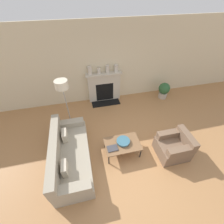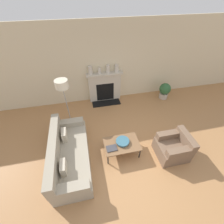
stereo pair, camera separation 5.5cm
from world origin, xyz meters
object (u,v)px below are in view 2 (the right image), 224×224
mantel_vase_center_left (99,71)px  couch (69,155)px  fireplace (105,87)px  floor_lamp (63,90)px  coffee_table (122,144)px  mantel_vase_center_right (108,69)px  bowl (123,141)px  armchair_near (174,147)px  potted_plant (165,90)px  book (112,148)px  mantel_vase_left (90,70)px  mantel_vase_right (117,68)px

mantel_vase_center_left → couch: bearing=-115.9°
fireplace → floor_lamp: floor_lamp is taller
coffee_table → mantel_vase_center_right: (0.15, 2.62, 0.97)m
mantel_vase_center_right → fireplace: bearing=-174.5°
bowl → armchair_near: bearing=-16.4°
couch → potted_plant: (3.83, 2.19, 0.06)m
book → mantel_vase_center_left: 2.87m
mantel_vase_left → fireplace: bearing=-1.6°
fireplace → couch: size_ratio=0.63×
armchair_near → book: bearing=-98.8°
bowl → floor_lamp: size_ratio=0.22×
mantel_vase_center_right → book: bearing=-99.4°
armchair_near → mantel_vase_left: mantel_vase_left is taller
book → mantel_vase_right: bearing=72.1°
mantel_vase_left → mantel_vase_center_left: bearing=0.0°
fireplace → floor_lamp: size_ratio=0.81×
book → mantel_vase_center_right: mantel_vase_center_right is taller
armchair_near → floor_lamp: 3.50m
couch → potted_plant: 4.41m
couch → armchair_near: bearing=-97.6°
coffee_table → mantel_vase_left: size_ratio=3.21×
potted_plant → mantel_vase_right: bearing=167.7°
floor_lamp → mantel_vase_left: 1.44m
floor_lamp → mantel_vase_left: floor_lamp is taller
fireplace → book: (-0.31, -2.71, -0.18)m
floor_lamp → mantel_vase_right: 2.18m
mantel_vase_center_left → mantel_vase_center_right: size_ratio=0.75×
armchair_near → floor_lamp: (-2.77, 1.86, 1.06)m
couch → mantel_vase_right: mantel_vase_right is taller
mantel_vase_center_left → potted_plant: mantel_vase_center_left is taller
coffee_table → mantel_vase_right: size_ratio=3.82×
floor_lamp → book: bearing=-55.7°
mantel_vase_center_right → mantel_vase_left: bearing=180.0°
fireplace → armchair_near: size_ratio=1.67×
armchair_near → bowl: (-1.35, 0.40, 0.14)m
couch → armchair_near: 2.84m
fireplace → bowl: 2.58m
mantel_vase_right → mantel_vase_center_left: bearing=180.0°
book → floor_lamp: (-1.09, 1.60, 0.96)m
mantel_vase_right → fireplace: bearing=-178.3°
floor_lamp → mantel_vase_center_left: floor_lamp is taller
couch → coffee_table: (1.43, -0.02, 0.06)m
mantel_vase_left → potted_plant: size_ratio=0.45×
floor_lamp → mantel_vase_right: (1.86, 1.12, -0.05)m
floor_lamp → bowl: bearing=-45.8°
mantel_vase_center_left → armchair_near: bearing=-62.7°
bowl → mantel_vase_center_right: 2.74m
couch → bowl: bearing=-89.3°
armchair_near → bowl: 1.41m
fireplace → couch: (-1.44, -2.59, -0.27)m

